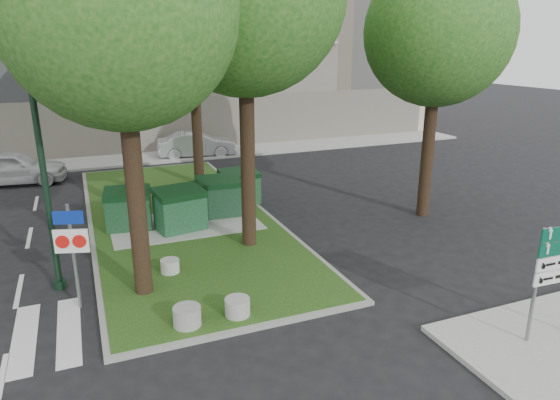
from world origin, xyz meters
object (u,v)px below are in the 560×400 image
bollard_right (237,307)px  car_silver (197,144)px  dumpster_c (219,197)px  dumpster_b (180,209)px  tree_median_mid (119,17)px  dumpster_a (128,209)px  dumpster_d (239,187)px  litter_bin (246,195)px  bollard_mid (170,266)px  directional_sign (559,264)px  bollard_left (187,316)px  street_lamp (39,141)px  traffic_sign_pole (72,243)px  car_white (13,168)px  tree_street_right (441,17)px

bollard_right → car_silver: car_silver is taller
dumpster_c → dumpster_b: bearing=-145.7°
tree_median_mid → dumpster_b: bearing=-64.6°
dumpster_a → dumpster_d: bearing=24.7°
tree_median_mid → litter_bin: 7.72m
bollard_mid → directional_sign: 9.43m
bollard_left → car_silver: car_silver is taller
street_lamp → dumpster_c: bearing=35.0°
tree_median_mid → traffic_sign_pole: (-2.12, -6.57, -5.28)m
tree_median_mid → litter_bin: bearing=-9.0°
bollard_left → bollard_right: (1.17, 0.00, -0.01)m
traffic_sign_pole → car_white: (-2.49, 13.06, -0.93)m
bollard_right → car_white: bearing=111.3°
dumpster_c → car_silver: dumpster_c is taller
dumpster_a → dumpster_c: (3.20, 0.16, 0.02)m
car_silver → bollard_right: bearing=177.0°
dumpster_d → car_silver: size_ratio=0.36×
dumpster_c → directional_sign: (4.38, -10.36, 0.99)m
bollard_right → dumpster_c: bearing=77.7°
dumpster_b → dumpster_d: 3.40m
tree_median_mid → bollard_right: (1.26, -8.56, -6.65)m
dumpster_b → bollard_left: (-1.10, -6.07, -0.48)m
tree_median_mid → traffic_sign_pole: tree_median_mid is taller
tree_street_right → dumpster_b: (-8.82, 1.51, -6.16)m
dumpster_a → street_lamp: bearing=-112.3°
dumpster_c → traffic_sign_pole: size_ratio=0.61×
bollard_mid → directional_sign: (6.94, -6.20, 1.50)m
bollard_right → street_lamp: bearing=139.8°
dumpster_b → traffic_sign_pole: size_ratio=0.67×
car_silver → bollard_left: bearing=173.3°
dumpster_a → dumpster_b: (1.60, -0.79, 0.03)m
directional_sign → tree_median_mid: bearing=123.8°
directional_sign → car_silver: 21.06m
tree_median_mid → bollard_left: tree_median_mid is taller
bollard_left → bollard_mid: bollard_left is taller
tree_median_mid → car_white: bearing=125.4°
bollard_right → litter_bin: size_ratio=0.82×
litter_bin → car_white: car_white is taller
tree_median_mid → dumpster_b: tree_median_mid is taller
tree_median_mid → street_lamp: (-2.59, -5.31, -3.07)m
tree_median_mid → car_silver: size_ratio=2.30×
bollard_mid → traffic_sign_pole: bearing=-159.4°
litter_bin → tree_street_right: bearing=-29.6°
bollard_left → dumpster_a: bearing=94.2°
tree_street_right → car_silver: (-5.59, 12.96, -6.27)m
dumpster_d → bollard_left: bearing=-119.7°
litter_bin → bollard_left: bearing=-117.0°
traffic_sign_pole → directional_sign: 10.70m
dumpster_a → dumpster_d: dumpster_a is taller
bollard_left → car_white: 15.77m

